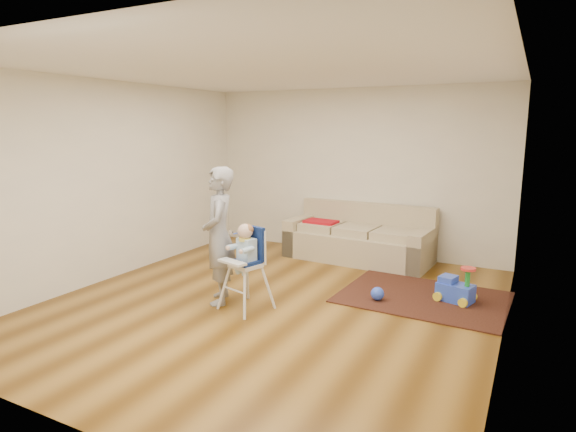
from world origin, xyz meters
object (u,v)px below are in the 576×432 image
at_px(adult, 219,236).
at_px(sofa, 358,233).
at_px(high_chair, 246,268).
at_px(side_table, 311,237).
at_px(toy_ball, 377,294).
at_px(ride_on_toy, 456,283).

bearing_deg(adult, sofa, 129.79).
bearing_deg(sofa, high_chair, -95.96).
xyz_separation_m(side_table, high_chair, (0.46, -2.81, 0.26)).
xyz_separation_m(toy_ball, adult, (-1.69, -0.87, 0.72)).
relative_size(side_table, high_chair, 0.45).
relative_size(high_chair, adult, 0.62).
xyz_separation_m(side_table, ride_on_toy, (2.58, -1.47, 0.01)).
distance_m(side_table, adult, 2.81).
height_order(sofa, high_chair, high_chair).
height_order(ride_on_toy, adult, adult).
bearing_deg(toy_ball, side_table, 132.84).
bearing_deg(high_chair, ride_on_toy, 48.63).
bearing_deg(adult, ride_on_toy, 85.35).
relative_size(toy_ball, high_chair, 0.16).
relative_size(sofa, ride_on_toy, 5.17).
relative_size(sofa, high_chair, 2.28).
xyz_separation_m(ride_on_toy, high_chair, (-2.12, -1.34, 0.25)).
bearing_deg(toy_ball, adult, -152.60).
bearing_deg(side_table, ride_on_toy, -29.70).
bearing_deg(side_table, high_chair, -80.70).
height_order(side_table, adult, adult).
distance_m(toy_ball, adult, 2.03).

